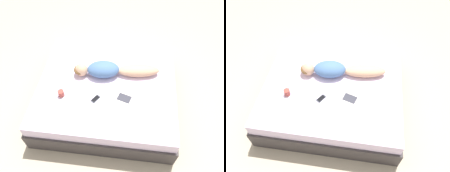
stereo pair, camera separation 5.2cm
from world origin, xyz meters
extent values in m
plane|color=#B7A88E|center=(0.00, 0.00, 0.00)|extent=(12.00, 12.00, 0.00)
cube|color=#383333|center=(0.00, 0.00, 0.17)|extent=(1.84, 2.09, 0.34)
cube|color=silver|center=(0.00, 0.00, 0.44)|extent=(1.78, 2.03, 0.19)
ellipsoid|color=tan|center=(0.24, -0.45, 0.61)|extent=(0.30, 0.66, 0.16)
ellipsoid|color=#476B9E|center=(0.17, 0.08, 0.64)|extent=(0.36, 0.52, 0.21)
ellipsoid|color=brown|center=(0.13, 0.43, 0.63)|extent=(0.22, 0.21, 0.11)
sphere|color=tan|center=(0.14, 0.40, 0.63)|extent=(0.19, 0.19, 0.19)
cube|color=silver|center=(-0.44, -0.22, 0.53)|extent=(0.27, 0.32, 0.01)
cube|color=silver|center=(-0.25, -0.28, 0.53)|extent=(0.27, 0.32, 0.01)
cube|color=#2D2D38|center=(-0.25, -0.28, 0.54)|extent=(0.18, 0.22, 0.00)
cylinder|color=#993D33|center=(-0.30, 0.61, 0.58)|extent=(0.09, 0.09, 0.09)
cylinder|color=black|center=(-0.30, 0.61, 0.62)|extent=(0.07, 0.07, 0.01)
torus|color=#993D33|center=(-0.25, 0.61, 0.58)|extent=(0.05, 0.01, 0.05)
cube|color=#333842|center=(-0.31, 0.12, 0.53)|extent=(0.16, 0.14, 0.01)
cube|color=black|center=(-0.31, 0.12, 0.54)|extent=(0.13, 0.11, 0.00)
camera|label=1|loc=(-2.03, -0.32, 3.06)|focal=35.00mm
camera|label=2|loc=(-2.02, -0.37, 3.06)|focal=35.00mm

